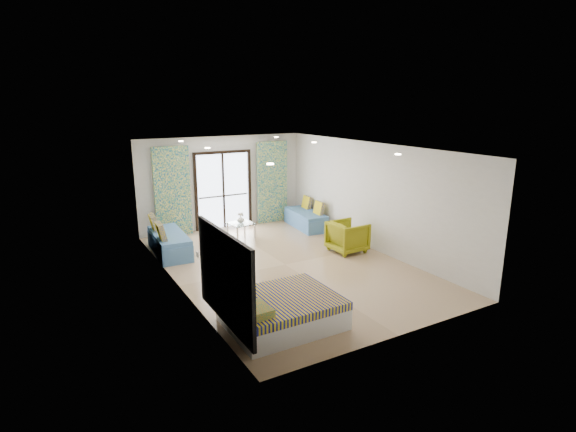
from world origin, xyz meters
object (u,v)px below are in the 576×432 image
bed (281,310)px  coffee_table (241,225)px  daybed_left (169,242)px  armchair (348,235)px  daybed_right (306,218)px

bed → coffee_table: (1.46, 4.95, 0.11)m
coffee_table → daybed_left: bearing=-170.6°
armchair → coffee_table: bearing=35.8°
daybed_left → armchair: bearing=-24.5°
bed → coffee_table: coffee_table is taller
daybed_right → bed: bearing=-119.9°
armchair → bed: bearing=126.1°
armchair → daybed_right: bearing=-8.3°
bed → armchair: size_ratio=2.15×
bed → armchair: (3.30, 2.54, 0.16)m
coffee_table → armchair: 3.03m
daybed_right → armchair: bearing=-90.9°
daybed_right → coffee_table: daybed_right is taller
bed → daybed_left: bearing=97.9°
daybed_left → armchair: (3.94, -2.06, 0.14)m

